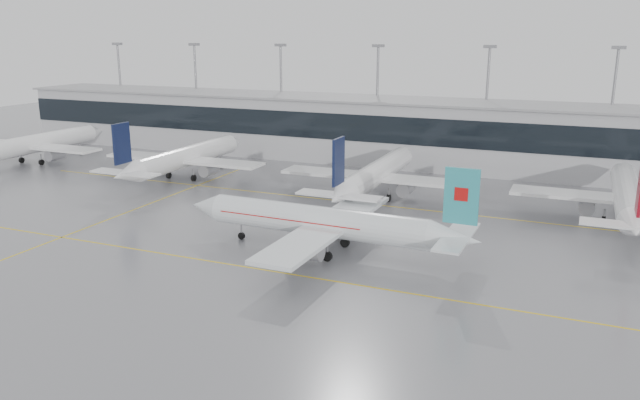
% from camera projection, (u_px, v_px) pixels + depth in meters
% --- Properties ---
extents(ground, '(320.00, 320.00, 0.00)m').
position_uv_depth(ground, '(276.00, 272.00, 66.49)').
color(ground, gray).
rests_on(ground, ground).
extents(taxi_line_main, '(120.00, 0.25, 0.01)m').
position_uv_depth(taxi_line_main, '(276.00, 272.00, 66.49)').
color(taxi_line_main, yellow).
rests_on(taxi_line_main, ground).
extents(taxi_line_north, '(120.00, 0.25, 0.01)m').
position_uv_depth(taxi_line_north, '(367.00, 204.00, 93.17)').
color(taxi_line_north, yellow).
rests_on(taxi_line_north, ground).
extents(taxi_line_cross, '(0.25, 60.00, 0.01)m').
position_uv_depth(taxi_line_cross, '(140.00, 207.00, 91.16)').
color(taxi_line_cross, yellow).
rests_on(taxi_line_cross, ground).
extents(terminal, '(180.00, 15.00, 12.00)m').
position_uv_depth(terminal, '(421.00, 134.00, 120.09)').
color(terminal, '#A9A9AD').
rests_on(terminal, ground).
extents(terminal_glass, '(180.00, 0.20, 5.00)m').
position_uv_depth(terminal_glass, '(411.00, 131.00, 112.99)').
color(terminal_glass, black).
rests_on(terminal_glass, ground).
extents(terminal_roof, '(182.00, 16.00, 0.40)m').
position_uv_depth(terminal_roof, '(423.00, 101.00, 118.50)').
color(terminal_roof, gray).
rests_on(terminal_roof, ground).
extents(light_masts, '(156.40, 1.00, 22.60)m').
position_uv_depth(light_masts, '(430.00, 93.00, 123.54)').
color(light_masts, gray).
rests_on(light_masts, ground).
extents(air_canada_jet, '(36.18, 28.83, 11.35)m').
position_uv_depth(air_canada_jet, '(327.00, 223.00, 71.51)').
color(air_canada_jet, silver).
rests_on(air_canada_jet, ground).
extents(parked_jet_a, '(29.64, 36.96, 11.72)m').
position_uv_depth(parked_jet_a, '(34.00, 144.00, 121.93)').
color(parked_jet_a, white).
rests_on(parked_jet_a, ground).
extents(parked_jet_b, '(29.64, 36.96, 11.72)m').
position_uv_depth(parked_jet_b, '(184.00, 158.00, 108.72)').
color(parked_jet_b, white).
rests_on(parked_jet_b, ground).
extents(parked_jet_c, '(29.64, 36.96, 11.72)m').
position_uv_depth(parked_jet_c, '(375.00, 175.00, 95.50)').
color(parked_jet_c, white).
rests_on(parked_jet_c, ground).
extents(parked_jet_d, '(29.64, 36.96, 11.72)m').
position_uv_depth(parked_jet_d, '(628.00, 197.00, 82.29)').
color(parked_jet_d, white).
rests_on(parked_jet_d, ground).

